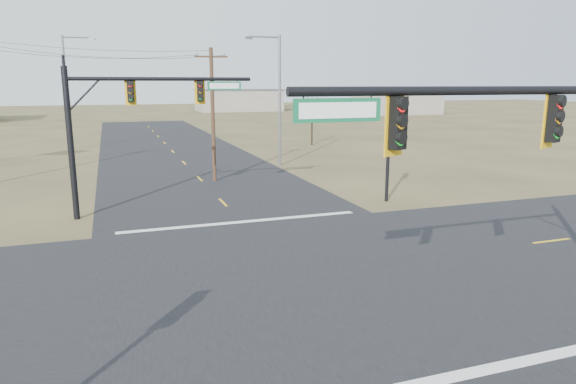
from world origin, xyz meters
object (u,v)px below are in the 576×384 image
object	(u,v)px
bare_tree_c	(312,104)
streetlight_a	(277,94)
mast_arm_far	(129,110)
mast_arm_near	(561,151)
pedestal_signal_ne	(390,142)
utility_pole_near	(213,113)
streetlight_c	(69,87)

from	to	relation	value
bare_tree_c	streetlight_a	bearing A→B (deg)	-122.70
mast_arm_far	streetlight_a	xyz separation A→B (m)	(12.11, 13.00, 0.48)
mast_arm_near	bare_tree_c	size ratio (longest dim) A/B	1.81
pedestal_signal_ne	utility_pole_near	distance (m)	12.74
mast_arm_far	streetlight_a	world-z (taller)	streetlight_a
streetlight_a	streetlight_c	xyz separation A→B (m)	(-16.63, 16.65, 0.50)
pedestal_signal_ne	utility_pole_near	size ratio (longest dim) A/B	0.53
utility_pole_near	streetlight_c	size ratio (longest dim) A/B	0.80
pedestal_signal_ne	mast_arm_near	bearing A→B (deg)	-130.68
bare_tree_c	mast_arm_near	bearing A→B (deg)	-104.67
mast_arm_near	pedestal_signal_ne	distance (m)	17.58
mast_arm_far	pedestal_signal_ne	xyz separation A→B (m)	(14.07, -1.75, -1.98)
mast_arm_near	bare_tree_c	bearing A→B (deg)	52.79
utility_pole_near	mast_arm_near	bearing A→B (deg)	-83.56
utility_pole_near	streetlight_c	world-z (taller)	streetlight_c
mast_arm_near	mast_arm_far	size ratio (longest dim) A/B	1.12
mast_arm_near	streetlight_c	world-z (taller)	streetlight_c
streetlight_c	streetlight_a	bearing A→B (deg)	-26.50
mast_arm_far	bare_tree_c	bearing A→B (deg)	57.40
mast_arm_near	streetlight_a	bearing A→B (deg)	61.35
mast_arm_far	utility_pole_near	world-z (taller)	utility_pole_near
mast_arm_far	streetlight_c	size ratio (longest dim) A/B	0.82
pedestal_signal_ne	bare_tree_c	distance (m)	28.25
mast_arm_far	streetlight_c	world-z (taller)	streetlight_c
bare_tree_c	mast_arm_far	bearing A→B (deg)	-128.24
streetlight_a	bare_tree_c	distance (m)	15.26
utility_pole_near	streetlight_c	distance (m)	24.18
mast_arm_near	pedestal_signal_ne	size ratio (longest dim) A/B	2.16
pedestal_signal_ne	streetlight_c	xyz separation A→B (m)	(-18.59, 31.40, 2.96)
mast_arm_near	mast_arm_far	world-z (taller)	mast_arm_far
streetlight_a	bare_tree_c	xyz separation A→B (m)	(8.21, 12.78, -1.40)
utility_pole_near	bare_tree_c	size ratio (longest dim) A/B	1.58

